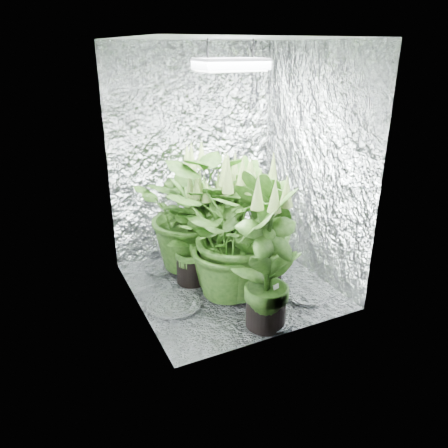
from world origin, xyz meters
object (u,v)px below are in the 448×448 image
Objects in this scene: plant_f at (268,260)px; plant_h at (262,230)px; plant_c at (235,219)px; plant_d at (217,236)px; plant_b at (191,233)px; plant_e at (233,233)px; circulation_fan at (260,237)px; plant_g at (264,233)px; grow_lamp at (231,64)px; plant_a at (193,210)px.

plant_f is 0.77m from plant_h.
plant_d is at bearing -147.61° from plant_c.
plant_b is at bearing 163.62° from plant_h.
plant_b reaches higher than plant_h.
plant_d reaches higher than plant_h.
plant_e reaches higher than circulation_fan.
plant_g is at bearing 62.39° from plant_f.
plant_d is at bearing -148.22° from circulation_fan.
plant_g is (0.04, -0.44, 0.03)m from plant_c.
plant_f reaches higher than plant_h.
circulation_fan is (0.57, 0.46, -1.65)m from grow_lamp.
plant_f is at bearing -117.61° from plant_g.
grow_lamp is at bearing -126.07° from plant_c.
plant_b is at bearing 141.74° from grow_lamp.
plant_b is 0.86× the size of plant_g.
plant_e is (0.09, -0.62, 0.00)m from plant_a.
plant_b is 2.52× the size of circulation_fan.
plant_g is at bearing -44.82° from grow_lamp.
plant_b is at bearing -162.41° from circulation_fan.
plant_e is (-0.23, -0.40, 0.06)m from plant_c.
plant_g is (0.48, -0.42, 0.08)m from plant_b.
plant_f is 1.00× the size of plant_g.
plant_e is at bearing -61.37° from plant_b.
plant_g reaches higher than plant_h.
plant_e is (0.21, -0.38, 0.11)m from plant_b.
plant_e is at bearing -134.16° from circulation_fan.
plant_d is (0.07, -0.38, -0.11)m from plant_a.
plant_g is 0.85m from circulation_fan.
plant_b reaches higher than circulation_fan.
plant_a reaches higher than plant_d.
plant_c is at bearing -149.36° from circulation_fan.
plant_e is 1.03× the size of plant_f.
plant_f is at bearing -83.00° from plant_a.
circulation_fan is (0.37, 0.67, -0.37)m from plant_g.
plant_d is 2.47× the size of circulation_fan.
plant_h is at bearing -16.38° from plant_b.
plant_d is 0.82m from circulation_fan.
plant_g is at bearing -118.03° from plant_h.
plant_d is 0.85× the size of plant_f.
plant_d is at bearing 95.09° from plant_e.
plant_a is 0.75m from plant_g.
plant_g is at bearing -61.26° from plant_a.
plant_e reaches higher than plant_f.
plant_h is 2.47× the size of circulation_fan.
plant_e reaches higher than plant_h.
grow_lamp is at bearing 69.99° from plant_e.
plant_b is 0.87× the size of plant_f.
plant_a reaches higher than plant_h.
plant_h is at bearing -5.13° from plant_d.
plant_h is (0.34, 0.03, -1.37)m from grow_lamp.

